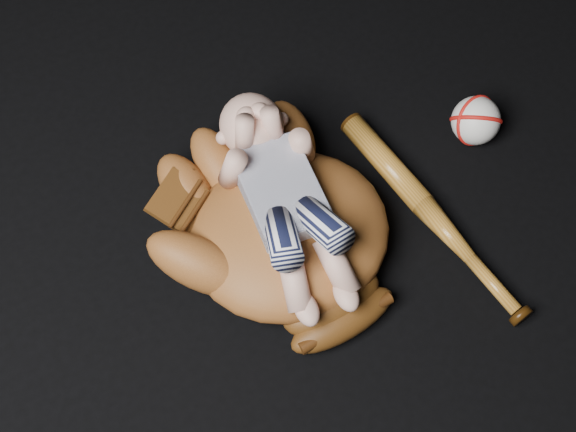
{
  "coord_description": "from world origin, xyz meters",
  "views": [
    {
      "loc": [
        -0.31,
        -0.5,
        1.12
      ],
      "look_at": [
        0.0,
        0.0,
        0.07
      ],
      "focal_mm": 50.0,
      "sensor_mm": 36.0,
      "label": 1
    }
  ],
  "objects_px": {
    "baseball_glove": "(289,229)",
    "baseball_bat": "(432,215)",
    "baseball": "(476,121)",
    "newborn_baby": "(289,204)"
  },
  "relations": [
    {
      "from": "baseball_glove",
      "to": "baseball_bat",
      "type": "height_order",
      "value": "baseball_glove"
    },
    {
      "from": "baseball_glove",
      "to": "baseball_bat",
      "type": "bearing_deg",
      "value": -18.63
    },
    {
      "from": "baseball_bat",
      "to": "baseball",
      "type": "relative_size",
      "value": 5.27
    },
    {
      "from": "baseball_glove",
      "to": "newborn_baby",
      "type": "xyz_separation_m",
      "value": [
        0.0,
        0.01,
        0.06
      ]
    },
    {
      "from": "newborn_baby",
      "to": "baseball_bat",
      "type": "xyz_separation_m",
      "value": [
        0.21,
        -0.09,
        -0.11
      ]
    },
    {
      "from": "newborn_baby",
      "to": "baseball_glove",
      "type": "bearing_deg",
      "value": -105.78
    },
    {
      "from": "baseball_bat",
      "to": "baseball",
      "type": "height_order",
      "value": "baseball"
    },
    {
      "from": "baseball_glove",
      "to": "newborn_baby",
      "type": "height_order",
      "value": "newborn_baby"
    },
    {
      "from": "newborn_baby",
      "to": "baseball_bat",
      "type": "distance_m",
      "value": 0.25
    },
    {
      "from": "newborn_baby",
      "to": "baseball",
      "type": "bearing_deg",
      "value": 12.55
    }
  ]
}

